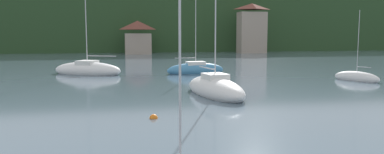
{
  "coord_description": "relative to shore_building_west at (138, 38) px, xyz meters",
  "views": [
    {
      "loc": [
        -3.87,
        23.27,
        4.21
      ],
      "look_at": [
        0.0,
        43.46,
        1.87
      ],
      "focal_mm": 35.53,
      "sensor_mm": 36.0,
      "label": 1
    }
  ],
  "objects": [
    {
      "name": "sailboat_far_3",
      "position": [
        4.12,
        -41.22,
        -2.99
      ],
      "size": [
        6.41,
        2.37,
        8.6
      ],
      "rotation": [
        0.0,
        0.0,
        0.1
      ],
      "color": "teal",
      "rests_on": "ground_plane"
    },
    {
      "name": "mooring_buoy_near",
      "position": [
        -2.25,
        -62.15,
        -3.4
      ],
      "size": [
        0.41,
        0.41,
        0.41
      ],
      "primitive_type": "sphere",
      "color": "orange",
      "rests_on": "ground_plane"
    },
    {
      "name": "sailboat_far_2",
      "position": [
        -7.19,
        -39.92,
        -2.95
      ],
      "size": [
        7.87,
        5.6,
        10.09
      ],
      "rotation": [
        0.0,
        0.0,
        2.68
      ],
      "color": "white",
      "rests_on": "ground_plane"
    },
    {
      "name": "sailboat_mid_10",
      "position": [
        2.57,
        -55.67,
        -2.96
      ],
      "size": [
        3.73,
        7.8,
        8.73
      ],
      "rotation": [
        0.0,
        0.0,
        4.89
      ],
      "color": "white",
      "rests_on": "ground_plane"
    },
    {
      "name": "wooded_hillside",
      "position": [
        17.7,
        46.31,
        2.14
      ],
      "size": [
        352.0,
        71.56,
        30.12
      ],
      "color": "#264223",
      "rests_on": "ground_plane"
    },
    {
      "name": "shore_building_westcentral",
      "position": [
        24.8,
        -0.92,
        1.86
      ],
      "size": [
        6.1,
        3.96,
        10.81
      ],
      "color": "gray",
      "rests_on": "ground_plane"
    },
    {
      "name": "shore_building_west",
      "position": [
        0.0,
        0.0,
        0.0
      ],
      "size": [
        5.59,
        5.9,
        6.95
      ],
      "color": "gray",
      "rests_on": "ground_plane"
    },
    {
      "name": "sailboat_far_8",
      "position": [
        17.13,
        -50.22,
        -3.13
      ],
      "size": [
        2.91,
        4.42,
        6.63
      ],
      "rotation": [
        0.0,
        0.0,
        2.0
      ],
      "color": "white",
      "rests_on": "ground_plane"
    }
  ]
}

